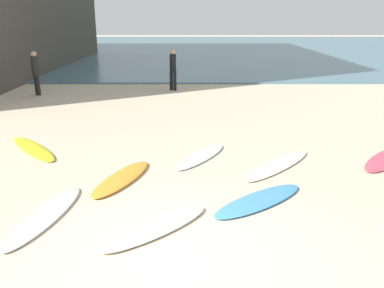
{
  "coord_description": "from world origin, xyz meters",
  "views": [
    {
      "loc": [
        0.27,
        -4.71,
        3.24
      ],
      "look_at": [
        0.27,
        4.39,
        0.3
      ],
      "focal_mm": 37.94,
      "sensor_mm": 36.0,
      "label": 1
    }
  ],
  "objects_px": {
    "surfboard_3": "(259,200)",
    "beachgoer_near": "(173,67)",
    "surfboard_8": "(156,227)",
    "beachgoer_mid": "(36,71)",
    "surfboard_4": "(33,149)",
    "surfboard_5": "(122,178)",
    "surfboard_0": "(45,215)",
    "surfboard_7": "(278,165)",
    "surfboard_1": "(200,156)"
  },
  "relations": [
    {
      "from": "surfboard_3",
      "to": "beachgoer_near",
      "type": "bearing_deg",
      "value": 151.12
    },
    {
      "from": "surfboard_8",
      "to": "beachgoer_mid",
      "type": "bearing_deg",
      "value": -15.71
    },
    {
      "from": "surfboard_4",
      "to": "surfboard_5",
      "type": "relative_size",
      "value": 1.19
    },
    {
      "from": "surfboard_8",
      "to": "surfboard_0",
      "type": "bearing_deg",
      "value": 33.85
    },
    {
      "from": "surfboard_8",
      "to": "surfboard_3",
      "type": "bearing_deg",
      "value": -104.67
    },
    {
      "from": "surfboard_5",
      "to": "surfboard_8",
      "type": "bearing_deg",
      "value": -46.19
    },
    {
      "from": "beachgoer_near",
      "to": "beachgoer_mid",
      "type": "xyz_separation_m",
      "value": [
        -5.56,
        -1.12,
        0.0
      ]
    },
    {
      "from": "surfboard_3",
      "to": "surfboard_7",
      "type": "height_order",
      "value": "surfboard_3"
    },
    {
      "from": "surfboard_3",
      "to": "surfboard_4",
      "type": "relative_size",
      "value": 0.87
    },
    {
      "from": "surfboard_1",
      "to": "surfboard_8",
      "type": "xyz_separation_m",
      "value": [
        -0.76,
        -3.35,
        0.01
      ]
    },
    {
      "from": "surfboard_0",
      "to": "beachgoer_mid",
      "type": "bearing_deg",
      "value": 121.26
    },
    {
      "from": "surfboard_0",
      "to": "surfboard_3",
      "type": "xyz_separation_m",
      "value": [
        3.66,
        0.56,
        0.0
      ]
    },
    {
      "from": "surfboard_5",
      "to": "beachgoer_mid",
      "type": "height_order",
      "value": "beachgoer_mid"
    },
    {
      "from": "surfboard_5",
      "to": "surfboard_8",
      "type": "xyz_separation_m",
      "value": [
        0.87,
        -1.99,
        -0.0
      ]
    },
    {
      "from": "surfboard_5",
      "to": "surfboard_1",
      "type": "bearing_deg",
      "value": 59.78
    },
    {
      "from": "beachgoer_near",
      "to": "surfboard_1",
      "type": "bearing_deg",
      "value": 132.43
    },
    {
      "from": "surfboard_5",
      "to": "surfboard_8",
      "type": "distance_m",
      "value": 2.18
    },
    {
      "from": "surfboard_8",
      "to": "beachgoer_mid",
      "type": "height_order",
      "value": "beachgoer_mid"
    },
    {
      "from": "surfboard_7",
      "to": "surfboard_3",
      "type": "bearing_deg",
      "value": 109.79
    },
    {
      "from": "surfboard_3",
      "to": "beachgoer_mid",
      "type": "xyz_separation_m",
      "value": [
        -7.59,
        10.03,
        0.97
      ]
    },
    {
      "from": "surfboard_5",
      "to": "beachgoer_near",
      "type": "height_order",
      "value": "beachgoer_near"
    },
    {
      "from": "surfboard_3",
      "to": "surfboard_5",
      "type": "bearing_deg",
      "value": -150.31
    },
    {
      "from": "beachgoer_near",
      "to": "surfboard_7",
      "type": "bearing_deg",
      "value": 142.11
    },
    {
      "from": "surfboard_7",
      "to": "surfboard_8",
      "type": "bearing_deg",
      "value": 89.62
    },
    {
      "from": "beachgoer_mid",
      "to": "surfboard_8",
      "type": "bearing_deg",
      "value": -17.28
    },
    {
      "from": "surfboard_1",
      "to": "surfboard_4",
      "type": "height_order",
      "value": "surfboard_4"
    },
    {
      "from": "surfboard_3",
      "to": "surfboard_4",
      "type": "xyz_separation_m",
      "value": [
        -5.16,
        2.93,
        -0.0
      ]
    },
    {
      "from": "surfboard_4",
      "to": "beachgoer_near",
      "type": "distance_m",
      "value": 8.84
    },
    {
      "from": "surfboard_0",
      "to": "surfboard_7",
      "type": "distance_m",
      "value": 4.96
    },
    {
      "from": "surfboard_0",
      "to": "surfboard_3",
      "type": "distance_m",
      "value": 3.7
    },
    {
      "from": "surfboard_4",
      "to": "beachgoer_mid",
      "type": "height_order",
      "value": "beachgoer_mid"
    },
    {
      "from": "surfboard_5",
      "to": "beachgoer_mid",
      "type": "bearing_deg",
      "value": 138.94
    },
    {
      "from": "surfboard_7",
      "to": "beachgoer_near",
      "type": "xyz_separation_m",
      "value": [
        -2.75,
        9.35,
        0.97
      ]
    },
    {
      "from": "surfboard_3",
      "to": "beachgoer_mid",
      "type": "bearing_deg",
      "value": 177.9
    },
    {
      "from": "surfboard_0",
      "to": "surfboard_4",
      "type": "distance_m",
      "value": 3.8
    },
    {
      "from": "surfboard_4",
      "to": "surfboard_8",
      "type": "xyz_separation_m",
      "value": [
        3.4,
        -3.91,
        0.01
      ]
    },
    {
      "from": "surfboard_3",
      "to": "surfboard_7",
      "type": "xyz_separation_m",
      "value": [
        0.71,
        1.79,
        -0.0
      ]
    },
    {
      "from": "surfboard_1",
      "to": "surfboard_7",
      "type": "relative_size",
      "value": 0.84
    },
    {
      "from": "surfboard_5",
      "to": "beachgoer_mid",
      "type": "distance_m",
      "value": 10.33
    },
    {
      "from": "surfboard_0",
      "to": "surfboard_7",
      "type": "relative_size",
      "value": 0.92
    },
    {
      "from": "surfboard_0",
      "to": "surfboard_3",
      "type": "bearing_deg",
      "value": 19.5
    },
    {
      "from": "beachgoer_mid",
      "to": "surfboard_3",
      "type": "bearing_deg",
      "value": -8.05
    },
    {
      "from": "surfboard_1",
      "to": "surfboard_5",
      "type": "relative_size",
      "value": 1.02
    },
    {
      "from": "surfboard_1",
      "to": "surfboard_5",
      "type": "xyz_separation_m",
      "value": [
        -1.63,
        -1.35,
        0.01
      ]
    },
    {
      "from": "surfboard_3",
      "to": "surfboard_7",
      "type": "bearing_deg",
      "value": 119.16
    },
    {
      "from": "surfboard_4",
      "to": "surfboard_8",
      "type": "distance_m",
      "value": 5.18
    },
    {
      "from": "surfboard_0",
      "to": "surfboard_1",
      "type": "xyz_separation_m",
      "value": [
        2.65,
        2.92,
        -0.0
      ]
    },
    {
      "from": "surfboard_1",
      "to": "surfboard_4",
      "type": "distance_m",
      "value": 4.19
    },
    {
      "from": "beachgoer_near",
      "to": "surfboard_3",
      "type": "bearing_deg",
      "value": 136.1
    },
    {
      "from": "surfboard_0",
      "to": "surfboard_4",
      "type": "bearing_deg",
      "value": 124.19
    }
  ]
}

